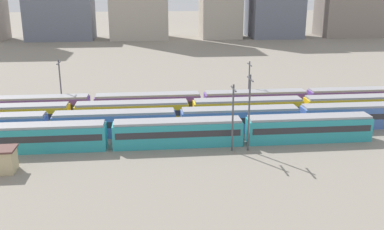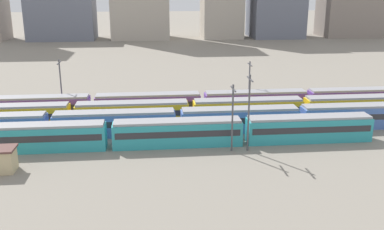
# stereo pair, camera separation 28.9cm
# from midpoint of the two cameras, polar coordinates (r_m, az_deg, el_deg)

# --- Properties ---
(ground_plane) EXTENTS (600.00, 600.00, 0.00)m
(ground_plane) POSITION_cam_midpoint_polar(r_m,az_deg,el_deg) (72.56, -22.91, -2.21)
(ground_plane) COLOR gray
(train_track_0) EXTENTS (74.70, 3.06, 3.75)m
(train_track_0) POSITION_cam_midpoint_polar(r_m,az_deg,el_deg) (61.55, -10.80, -2.55)
(train_track_0) COLOR teal
(train_track_0) RESTS_ON ground_plane
(train_track_1) EXTENTS (93.60, 3.06, 3.75)m
(train_track_1) POSITION_cam_midpoint_polar(r_m,az_deg,el_deg) (67.66, 6.08, -0.56)
(train_track_1) COLOR #4C70BC
(train_track_1) RESTS_ON ground_plane
(train_track_2) EXTENTS (93.60, 3.06, 3.75)m
(train_track_2) POSITION_cam_midpoint_polar(r_m,az_deg,el_deg) (73.03, 7.12, 0.71)
(train_track_2) COLOR yellow
(train_track_2) RESTS_ON ground_plane
(train_track_3) EXTENTS (74.70, 3.06, 3.75)m
(train_track_3) POSITION_cam_midpoint_polar(r_m,az_deg,el_deg) (76.78, 1.22, 1.63)
(train_track_3) COLOR #6B429E
(train_track_3) RESTS_ON ground_plane
(catenary_pole_0) EXTENTS (0.24, 3.20, 10.55)m
(catenary_pole_0) POSITION_cam_midpoint_polar(r_m,az_deg,el_deg) (58.83, 7.29, 0.73)
(catenary_pole_0) COLOR #4C4C51
(catenary_pole_0) RESTS_ON ground_plane
(catenary_pole_1) EXTENTS (0.24, 3.20, 9.41)m
(catenary_pole_1) POSITION_cam_midpoint_polar(r_m,az_deg,el_deg) (79.92, -16.82, 3.98)
(catenary_pole_1) COLOR #4C4C51
(catenary_pole_1) RESTS_ON ground_plane
(catenary_pole_2) EXTENTS (0.24, 3.20, 9.28)m
(catenary_pole_2) POSITION_cam_midpoint_polar(r_m,az_deg,el_deg) (58.59, 5.18, 0.07)
(catenary_pole_2) COLOR #4C4C51
(catenary_pole_2) RESTS_ON ground_plane
(catenary_pole_3) EXTENTS (0.24, 3.20, 8.56)m
(catenary_pole_3) POSITION_cam_midpoint_polar(r_m,az_deg,el_deg) (80.27, 7.31, 4.30)
(catenary_pole_3) COLOR #4C4C51
(catenary_pole_3) RESTS_ON ground_plane
(signal_hut) EXTENTS (3.60, 3.00, 3.04)m
(signal_hut) POSITION_cam_midpoint_polar(r_m,az_deg,el_deg) (57.86, -23.66, -5.35)
(signal_hut) COLOR #C6B284
(signal_hut) RESTS_ON ground_plane
(distant_building_1) EXTENTS (26.10, 16.29, 20.78)m
(distant_building_1) POSITION_cam_midpoint_polar(r_m,az_deg,el_deg) (187.29, -16.80, 12.53)
(distant_building_1) COLOR slate
(distant_building_1) RESTS_ON ground_plane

